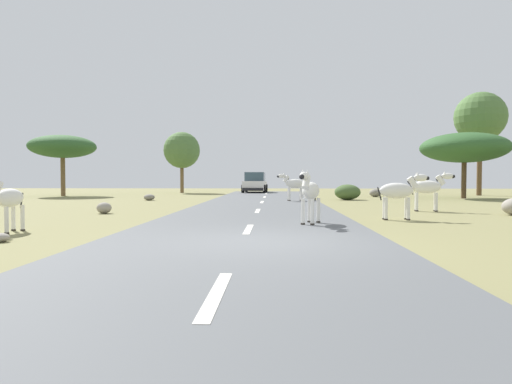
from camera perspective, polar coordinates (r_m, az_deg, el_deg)
ground_plane at (r=8.82m, az=1.42°, el=-6.73°), size 90.00×90.00×0.00m
road at (r=8.83m, az=-1.75°, el=-6.55°), size 6.00×64.00×0.05m
lane_markings at (r=7.84m, az=-2.28°, el=-7.41°), size 0.16×56.00×0.01m
zebra_0 at (r=12.08m, az=7.04°, el=0.04°), size 0.77×1.51×1.49m
zebra_1 at (r=14.37m, az=18.12°, el=0.08°), size 1.59×0.46×1.50m
zebra_2 at (r=12.03m, az=-29.58°, el=-0.77°), size 0.41×1.45×1.37m
zebra_3 at (r=18.40m, az=21.53°, el=0.55°), size 1.65×0.64×1.57m
zebra_4 at (r=24.18m, az=4.90°, el=1.03°), size 1.62×0.62×1.54m
car_0 at (r=38.12m, az=-0.13°, el=1.17°), size 2.16×4.41×1.74m
tree_0 at (r=36.73m, az=27.12°, el=8.60°), size 3.66×3.66×7.62m
tree_1 at (r=38.74m, az=-9.61°, el=5.36°), size 3.14×3.14×5.28m
tree_3 at (r=30.84m, az=25.45°, el=5.21°), size 5.39×5.39×4.16m
tree_4 at (r=34.46m, az=-23.84°, el=5.39°), size 4.63×4.63×4.36m
bush_0 at (r=26.59m, az=11.81°, el=-0.02°), size 1.53×1.38×0.92m
rock_0 at (r=10.42m, az=-30.34°, el=-5.13°), size 0.37×0.36×0.19m
rock_1 at (r=26.18m, az=-13.70°, el=-0.67°), size 0.63×0.63×0.36m
rock_2 at (r=31.20m, az=15.24°, el=-0.11°), size 0.81×0.78×0.55m
rock_3 at (r=17.06m, az=-19.13°, el=-1.97°), size 0.53×0.53×0.41m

